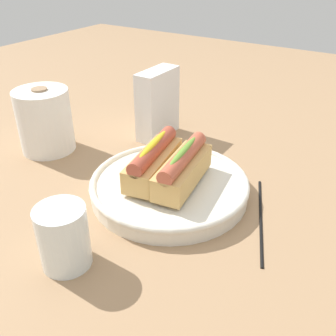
{
  "coord_description": "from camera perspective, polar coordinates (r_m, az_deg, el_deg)",
  "views": [
    {
      "loc": [
        -0.44,
        -0.3,
        0.38
      ],
      "look_at": [
        0.02,
        0.0,
        0.05
      ],
      "focal_mm": 40.68,
      "sensor_mm": 36.0,
      "label": 1
    }
  ],
  "objects": [
    {
      "name": "napkin_box",
      "position": [
        0.85,
        -1.56,
        9.58
      ],
      "size": [
        0.11,
        0.04,
        0.15
      ],
      "primitive_type": "cube",
      "rotation": [
        0.0,
        0.0,
        -0.01
      ],
      "color": "white",
      "rests_on": "ground_plane"
    },
    {
      "name": "hotdog_back",
      "position": [
        0.65,
        -2.19,
        1.14
      ],
      "size": [
        0.16,
        0.08,
        0.06
      ],
      "color": "tan",
      "rests_on": "serving_bowl"
    },
    {
      "name": "paper_towel_roll",
      "position": [
        0.83,
        -17.97,
        6.76
      ],
      "size": [
        0.11,
        0.11,
        0.13
      ],
      "color": "white",
      "rests_on": "ground_plane"
    },
    {
      "name": "serving_bowl",
      "position": [
        0.66,
        0.0,
        -2.6
      ],
      "size": [
        0.27,
        0.27,
        0.03
      ],
      "color": "silver",
      "rests_on": "ground_plane"
    },
    {
      "name": "water_glass",
      "position": [
        0.53,
        -15.31,
        -10.36
      ],
      "size": [
        0.07,
        0.07,
        0.09
      ],
      "color": "white",
      "rests_on": "ground_plane"
    },
    {
      "name": "hotdog_front",
      "position": [
        0.63,
        2.26,
        0.06
      ],
      "size": [
        0.16,
        0.07,
        0.06
      ],
      "color": "tan",
      "rests_on": "serving_bowl"
    },
    {
      "name": "ground_plane",
      "position": [
        0.65,
        -0.76,
        -4.74
      ],
      "size": [
        2.4,
        2.4,
        0.0
      ],
      "primitive_type": "plane",
      "color": "#9E7A56"
    },
    {
      "name": "chopstick_near",
      "position": [
        0.63,
        13.75,
        -7.23
      ],
      "size": [
        0.21,
        0.09,
        0.01
      ],
      "primitive_type": "cylinder",
      "rotation": [
        0.0,
        1.57,
        0.38
      ],
      "color": "black",
      "rests_on": "ground_plane"
    }
  ]
}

